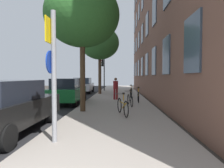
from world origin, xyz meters
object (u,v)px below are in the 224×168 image
(tree_near, at_px, (82,16))
(bicycle_0, at_px, (123,106))
(tree_far, at_px, (100,43))
(car_1, at_px, (67,91))
(sign_post, at_px, (53,68))
(bicycle_2, at_px, (138,96))
(pedestrian_0, at_px, (116,87))
(car_0, at_px, (7,106))
(bicycle_3, at_px, (131,92))
(bicycle_1, at_px, (130,100))
(car_2, at_px, (83,85))
(traffic_light, at_px, (103,69))

(tree_near, height_order, bicycle_0, tree_near)
(tree_far, xyz_separation_m, car_1, (-1.46, -6.08, -4.08))
(bicycle_0, bearing_deg, tree_near, 155.99)
(sign_post, distance_m, tree_near, 4.97)
(bicycle_2, bearing_deg, pedestrian_0, 138.71)
(sign_post, height_order, bicycle_2, sign_post)
(bicycle_2, distance_m, car_0, 8.06)
(bicycle_3, distance_m, car_0, 10.71)
(bicycle_2, xyz_separation_m, car_1, (-4.55, -0.19, 0.34))
(bicycle_2, bearing_deg, car_0, -125.02)
(bicycle_1, bearing_deg, tree_near, -142.75)
(car_2, bearing_deg, traffic_light, 46.50)
(traffic_light, height_order, pedestrian_0, traffic_light)
(car_2, bearing_deg, bicycle_0, -71.55)
(tree_far, bearing_deg, sign_post, -88.98)
(traffic_light, distance_m, bicycle_0, 14.42)
(tree_near, height_order, car_2, tree_near)
(car_1, bearing_deg, car_2, 93.83)
(bicycle_1, bearing_deg, bicycle_0, -100.02)
(bicycle_3, bearing_deg, sign_post, -103.49)
(bicycle_3, height_order, car_0, car_0)
(bicycle_2, distance_m, bicycle_3, 3.20)
(tree_far, distance_m, bicycle_1, 9.04)
(sign_post, bearing_deg, bicycle_0, 62.55)
(car_2, bearing_deg, bicycle_2, -57.06)
(traffic_light, bearing_deg, bicycle_3, -67.28)
(car_0, bearing_deg, car_2, 91.84)
(sign_post, xyz_separation_m, bicycle_0, (1.77, 3.41, -1.47))
(tree_near, relative_size, car_1, 1.41)
(tree_far, bearing_deg, bicycle_2, -62.34)
(bicycle_1, height_order, bicycle_3, bicycle_3)
(car_1, bearing_deg, tree_far, 76.49)
(bicycle_0, bearing_deg, traffic_light, 98.14)
(traffic_light, bearing_deg, tree_near, -89.33)
(bicycle_1, height_order, bicycle_2, bicycle_2)
(car_0, height_order, car_1, same)
(bicycle_2, bearing_deg, tree_near, -131.35)
(bicycle_2, xyz_separation_m, car_0, (-4.62, -6.59, 0.34))
(tree_near, height_order, car_0, tree_near)
(bicycle_0, xyz_separation_m, car_0, (-3.55, -2.43, 0.35))
(sign_post, height_order, bicycle_1, sign_post)
(bicycle_3, bearing_deg, bicycle_0, -96.29)
(sign_post, height_order, pedestrian_0, sign_post)
(bicycle_2, distance_m, car_2, 9.36)
(bicycle_3, distance_m, car_2, 6.71)
(bicycle_1, bearing_deg, car_2, 115.37)
(traffic_light, xyz_separation_m, tree_near, (0.16, -13.28, 1.93))
(car_0, bearing_deg, bicycle_2, 54.98)
(car_2, bearing_deg, sign_post, -81.74)
(tree_far, distance_m, bicycle_2, 7.98)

